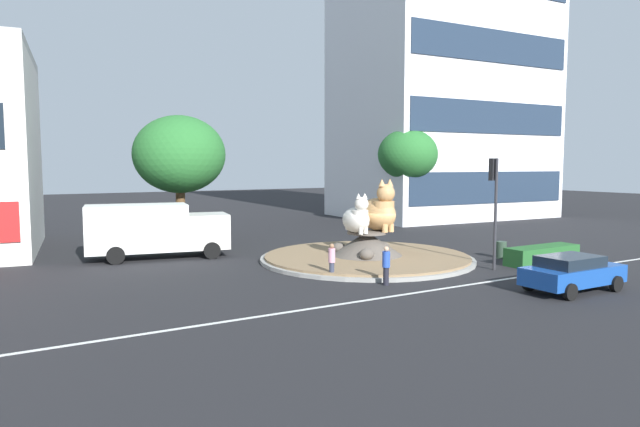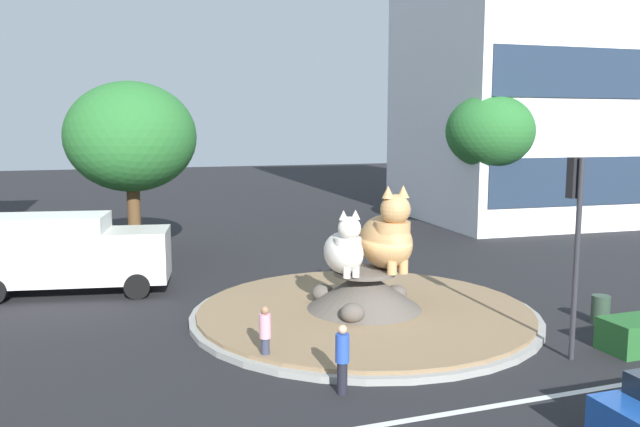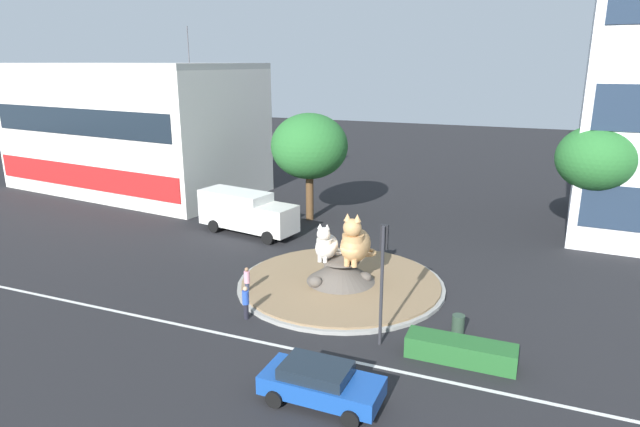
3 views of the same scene
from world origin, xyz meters
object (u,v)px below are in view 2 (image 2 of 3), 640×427
at_px(traffic_light_mast, 575,221).
at_px(pedestrian_blue_shirt, 342,357).
at_px(pedestrian_pink_shirt, 265,334).
at_px(second_tree_near_tower, 490,132).
at_px(litter_bin, 600,310).
at_px(delivery_box_truck, 61,251).
at_px(cat_statue_white, 345,250).
at_px(broadleaf_tree_behind_island, 131,137).
at_px(cat_statue_calico, 388,238).

relative_size(traffic_light_mast, pedestrian_blue_shirt, 3.24).
height_order(traffic_light_mast, pedestrian_pink_shirt, traffic_light_mast).
bearing_deg(second_tree_near_tower, traffic_light_mast, -117.47).
bearing_deg(second_tree_near_tower, litter_bin, -111.53).
relative_size(traffic_light_mast, second_tree_near_tower, 0.67).
bearing_deg(pedestrian_pink_shirt, delivery_box_truck, 81.64).
distance_m(cat_statue_white, broadleaf_tree_behind_island, 13.12).
height_order(traffic_light_mast, delivery_box_truck, traffic_light_mast).
bearing_deg(pedestrian_blue_shirt, pedestrian_pink_shirt, 62.56).
distance_m(cat_statue_white, second_tree_near_tower, 18.54).
height_order(pedestrian_blue_shirt, litter_bin, pedestrian_blue_shirt).
xyz_separation_m(traffic_light_mast, second_tree_near_tower, (8.97, 17.25, 2.11)).
bearing_deg(delivery_box_truck, litter_bin, -19.63).
bearing_deg(pedestrian_blue_shirt, broadleaf_tree_behind_island, 47.15).
xyz_separation_m(cat_statue_calico, traffic_light_mast, (2.90, -5.13, 1.16)).
distance_m(cat_statue_calico, broadleaf_tree_behind_island, 13.67).
distance_m(broadleaf_tree_behind_island, litter_bin, 20.06).
bearing_deg(traffic_light_mast, broadleaf_tree_behind_island, 27.84).
bearing_deg(pedestrian_blue_shirt, litter_bin, -42.29).
distance_m(second_tree_near_tower, pedestrian_pink_shirt, 23.07).
height_order(cat_statue_white, second_tree_near_tower, second_tree_near_tower).
bearing_deg(traffic_light_mast, cat_statue_calico, 25.11).
relative_size(cat_statue_calico, pedestrian_blue_shirt, 1.69).
height_order(pedestrian_pink_shirt, delivery_box_truck, delivery_box_truck).
xyz_separation_m(cat_statue_calico, litter_bin, (5.88, -3.05, -2.09)).
xyz_separation_m(broadleaf_tree_behind_island, second_tree_near_tower, (19.20, 1.01, 0.16)).
height_order(broadleaf_tree_behind_island, litter_bin, broadleaf_tree_behind_island).
relative_size(broadleaf_tree_behind_island, second_tree_near_tower, 1.02).
relative_size(cat_statue_calico, traffic_light_mast, 0.52).
distance_m(cat_statue_white, pedestrian_blue_shirt, 5.70).
distance_m(pedestrian_pink_shirt, litter_bin, 10.72).
relative_size(traffic_light_mast, broadleaf_tree_behind_island, 0.66).
xyz_separation_m(cat_statue_white, delivery_box_truck, (-8.61, 6.49, -0.70)).
distance_m(broadleaf_tree_behind_island, pedestrian_blue_shirt, 17.50).
height_order(traffic_light_mast, broadleaf_tree_behind_island, broadleaf_tree_behind_island).
bearing_deg(broadleaf_tree_behind_island, cat_statue_white, -62.90).
relative_size(pedestrian_blue_shirt, delivery_box_truck, 0.22).
bearing_deg(cat_statue_calico, delivery_box_truck, -123.27).
relative_size(broadleaf_tree_behind_island, pedestrian_pink_shirt, 5.19).
distance_m(second_tree_near_tower, litter_bin, 17.17).
bearing_deg(cat_statue_calico, pedestrian_pink_shirt, -59.57).
bearing_deg(pedestrian_pink_shirt, second_tree_near_tower, 4.01).
bearing_deg(traffic_light_mast, litter_bin, -59.52).
bearing_deg(traffic_light_mast, pedestrian_blue_shirt, 87.19).
xyz_separation_m(traffic_light_mast, delivery_box_truck, (-13.07, 11.44, -2.11)).
xyz_separation_m(cat_statue_calico, pedestrian_pink_shirt, (-4.83, -3.01, -1.70)).
height_order(broadleaf_tree_behind_island, second_tree_near_tower, broadleaf_tree_behind_island).
bearing_deg(delivery_box_truck, broadleaf_tree_behind_island, 70.10).
xyz_separation_m(traffic_light_mast, pedestrian_pink_shirt, (-7.73, 2.12, -2.86)).
height_order(cat_statue_calico, broadleaf_tree_behind_island, broadleaf_tree_behind_island).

